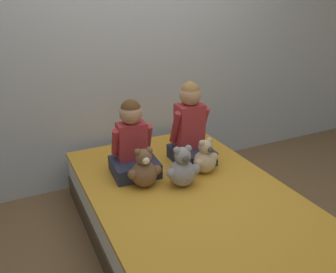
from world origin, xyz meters
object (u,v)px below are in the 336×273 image
child_on_right (190,128)px  teddy_bear_held_by_left_child (144,170)px  child_on_left (133,144)px  teddy_bear_held_by_right_child (205,158)px  bed (190,216)px  teddy_bear_between_children (182,169)px

child_on_right → teddy_bear_held_by_left_child: bearing=-154.3°
child_on_left → teddy_bear_held_by_left_child: size_ratio=1.94×
child_on_left → teddy_bear_held_by_right_child: size_ratio=2.09×
bed → child_on_right: size_ratio=3.13×
child_on_left → child_on_right: child_on_right is taller
child_on_left → teddy_bear_held_by_left_child: child_on_left is taller
child_on_left → teddy_bear_held_by_right_child: bearing=-21.3°
bed → teddy_bear_held_by_right_child: bearing=40.4°
bed → child_on_left: child_on_left is taller
child_on_left → teddy_bear_between_children: child_on_left is taller
bed → teddy_bear_between_children: (-0.01, 0.10, 0.34)m
child_on_right → teddy_bear_held_by_right_child: 0.29m
bed → teddy_bear_held_by_right_child: (0.24, 0.20, 0.32)m
bed → child_on_right: bearing=61.7°
bed → child_on_left: size_ratio=3.54×
bed → child_on_left: (-0.26, 0.44, 0.44)m
child_on_left → teddy_bear_between_children: 0.43m
child_on_right → teddy_bear_held_by_left_child: 0.57m
bed → teddy_bear_between_children: 0.35m
bed → teddy_bear_between_children: size_ratio=6.66×
teddy_bear_held_by_left_child → bed: bearing=-35.0°
child_on_right → teddy_bear_held_by_left_child: child_on_right is taller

